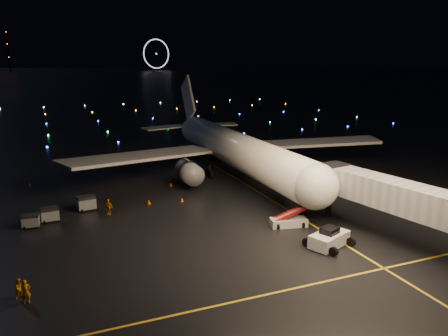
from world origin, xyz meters
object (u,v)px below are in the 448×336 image
at_px(pushback_tug, 329,237).
at_px(crew_b, 20,288).
at_px(belt_loader, 289,214).
at_px(crew_c, 109,207).
at_px(baggage_cart_1, 86,203).
at_px(crew_a, 26,292).
at_px(airliner, 228,127).
at_px(baggage_cart_0, 50,215).
at_px(baggage_cart_2, 31,221).

xyz_separation_m(pushback_tug, crew_b, (-28.61, 1.05, -0.17)).
xyz_separation_m(belt_loader, crew_b, (-27.70, -5.38, -0.61)).
relative_size(crew_c, baggage_cart_1, 0.91).
relative_size(belt_loader, baggage_cart_1, 2.81).
distance_m(crew_a, crew_b, 1.12).
bearing_deg(airliner, baggage_cart_1, -155.86).
distance_m(airliner, belt_loader, 25.79).
xyz_separation_m(belt_loader, crew_a, (-27.21, -6.39, -0.49)).
relative_size(airliner, crew_b, 31.67).
relative_size(pushback_tug, crew_c, 2.21).
bearing_deg(baggage_cart_0, belt_loader, -30.17).
bearing_deg(baggage_cart_2, airliner, 30.90).
distance_m(belt_loader, baggage_cart_2, 29.24).
distance_m(airliner, crew_b, 43.57).
height_order(crew_c, baggage_cart_0, crew_c).
bearing_deg(belt_loader, crew_b, -156.19).
bearing_deg(belt_loader, crew_a, -153.98).
bearing_deg(airliner, baggage_cart_2, -154.46).
bearing_deg(baggage_cart_1, belt_loader, -43.65).
xyz_separation_m(airliner, crew_c, (-21.36, -13.14, -6.69)).
bearing_deg(baggage_cart_0, pushback_tug, -39.95).
xyz_separation_m(belt_loader, baggage_cart_0, (-25.15, 11.93, -0.63)).
bearing_deg(crew_c, baggage_cart_0, -134.32).
bearing_deg(baggage_cart_1, crew_c, -57.63).
bearing_deg(baggage_cart_1, crew_b, -118.10).
xyz_separation_m(baggage_cart_1, baggage_cart_2, (-6.39, -3.70, -0.15)).
xyz_separation_m(baggage_cart_0, baggage_cart_1, (4.34, 2.49, 0.07)).
xyz_separation_m(pushback_tug, baggage_cart_1, (-21.73, 20.85, -0.11)).
height_order(crew_c, baggage_cart_1, crew_c).
relative_size(crew_c, baggage_cart_2, 1.08).
bearing_deg(airliner, belt_loader, -96.31).
height_order(airliner, baggage_cart_2, airliner).
height_order(airliner, belt_loader, airliner).
relative_size(belt_loader, crew_b, 3.54).
bearing_deg(crew_a, crew_c, 54.08).
relative_size(crew_a, crew_c, 1.00).
bearing_deg(pushback_tug, baggage_cart_2, 126.52).
bearing_deg(baggage_cart_2, belt_loader, -15.76).
height_order(belt_loader, baggage_cart_0, belt_loader).
relative_size(baggage_cart_1, baggage_cart_2, 1.19).
bearing_deg(crew_a, airliner, 35.97).
relative_size(belt_loader, baggage_cart_0, 3.05).
distance_m(baggage_cart_0, baggage_cart_2, 2.38).
xyz_separation_m(pushback_tug, crew_c, (-19.36, 18.15, -0.05)).
height_order(airliner, crew_b, airliner).
height_order(belt_loader, crew_c, belt_loader).
bearing_deg(crew_a, baggage_cart_1, 62.82).
height_order(airliner, pushback_tug, airliner).
height_order(crew_a, baggage_cart_2, crew_a).
bearing_deg(crew_a, baggage_cart_2, 79.88).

